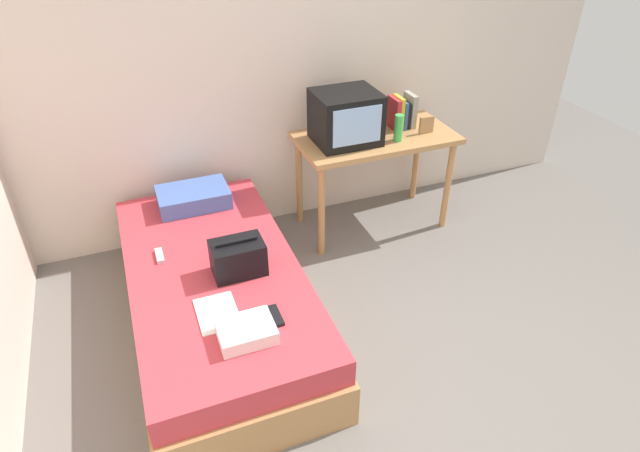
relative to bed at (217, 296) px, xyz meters
name	(u,v)px	position (x,y,z in m)	size (l,w,h in m)	color
ground_plane	(406,389)	(0.84, -0.89, -0.22)	(8.00, 8.00, 0.00)	slate
wall_back	(285,54)	(0.84, 1.11, 1.08)	(5.20, 0.10, 2.60)	beige
bed	(217,296)	(0.00, 0.00, 0.00)	(1.00, 2.00, 0.44)	#B27F4C
desk	(375,148)	(1.38, 0.69, 0.45)	(1.16, 0.60, 0.77)	#B27F4C
tv	(346,117)	(1.13, 0.68, 0.73)	(0.44, 0.39, 0.36)	black
water_bottle	(399,128)	(1.49, 0.55, 0.65)	(0.06, 0.06, 0.19)	green
book_row	(402,112)	(1.63, 0.76, 0.66)	(0.17, 0.17, 0.25)	#B72D33
picture_frame	(426,125)	(1.74, 0.60, 0.61)	(0.11, 0.02, 0.13)	#9E754C
pillow	(193,197)	(0.03, 0.74, 0.28)	(0.48, 0.32, 0.12)	#4766AD
handbag	(238,257)	(0.14, -0.10, 0.33)	(0.30, 0.20, 0.22)	black
magazine	(217,313)	(-0.06, -0.40, 0.23)	(0.21, 0.29, 0.01)	white
remote_dark	(276,316)	(0.22, -0.54, 0.24)	(0.04, 0.16, 0.02)	black
remote_silver	(160,256)	(-0.28, 0.21, 0.24)	(0.04, 0.14, 0.02)	#B7B7BC
folded_towel	(246,331)	(0.04, -0.62, 0.26)	(0.28, 0.22, 0.08)	white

